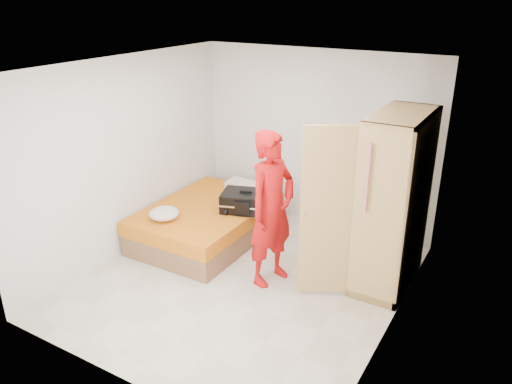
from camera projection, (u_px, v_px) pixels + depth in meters
The scene contains 7 objects.
room at pixel (243, 182), 5.67m from camera, with size 4.00×4.02×2.60m.
bed at pixel (207, 223), 7.11m from camera, with size 1.42×2.02×0.50m.
wardrobe at pixel (388, 207), 5.78m from camera, with size 1.11×1.45×2.10m.
person at pixel (272, 209), 5.85m from camera, with size 0.69×0.45×1.90m, color red.
suitcase at pixel (246, 201), 6.87m from camera, with size 0.79×0.67×0.29m.
round_cushion at pixel (164, 213), 6.62m from camera, with size 0.40×0.40×0.15m, color silver.
pillow at pixel (246, 186), 7.61m from camera, with size 0.59×0.30×0.11m, color silver.
Camera 1 is at (2.80, -4.50, 3.34)m, focal length 35.00 mm.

